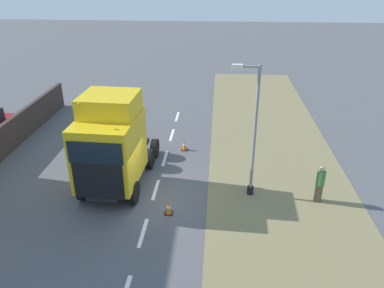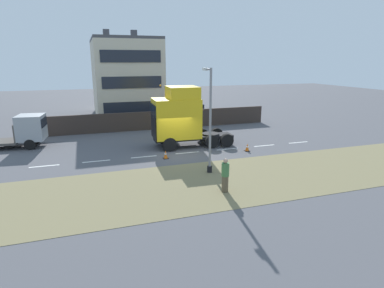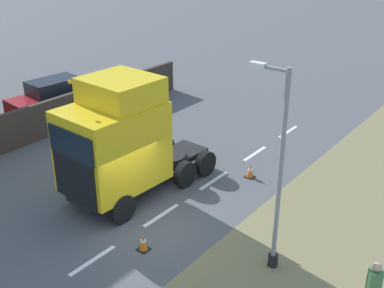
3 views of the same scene
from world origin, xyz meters
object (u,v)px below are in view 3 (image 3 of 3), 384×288
at_px(lorry_cab, 119,142).
at_px(traffic_cone_trailing, 250,171).
at_px(parked_car, 54,99).
at_px(lamp_post, 276,182).
at_px(traffic_cone_lead, 143,242).

xyz_separation_m(lorry_cab, traffic_cone_trailing, (-2.90, -4.37, -2.04)).
bearing_deg(parked_car, lorry_cab, 162.00).
bearing_deg(parked_car, lamp_post, 171.01).
relative_size(traffic_cone_lead, traffic_cone_trailing, 1.00).
distance_m(lamp_post, traffic_cone_lead, 4.72).
distance_m(lorry_cab, traffic_cone_trailing, 5.63).
relative_size(lorry_cab, parked_car, 1.33).
height_order(lorry_cab, parked_car, lorry_cab).
distance_m(lorry_cab, parked_car, 9.72).
distance_m(lamp_post, traffic_cone_trailing, 6.12).
distance_m(lorry_cab, traffic_cone_lead, 3.90).
height_order(lorry_cab, traffic_cone_lead, lorry_cab).
bearing_deg(lorry_cab, traffic_cone_trailing, -120.84).
relative_size(parked_car, traffic_cone_lead, 8.27).
height_order(lorry_cab, lamp_post, lamp_post).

